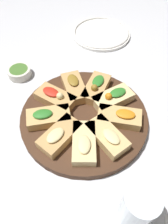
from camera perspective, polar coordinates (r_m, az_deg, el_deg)
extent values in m
plane|color=silver|center=(0.58, 0.00, -2.08)|extent=(3.00, 3.00, 0.00)
cylinder|color=#422819|center=(0.58, 0.00, -1.45)|extent=(0.33, 0.33, 0.02)
cube|color=tan|center=(0.55, -9.17, -1.36)|extent=(0.11, 0.11, 0.03)
ellipsoid|color=#2D7A28|center=(0.54, -10.81, -0.48)|extent=(0.05, 0.05, 0.01)
cube|color=tan|center=(0.52, -6.29, -6.07)|extent=(0.07, 0.11, 0.03)
ellipsoid|color=beige|center=(0.50, -7.51, -6.04)|extent=(0.03, 0.05, 0.01)
cube|color=#E5C689|center=(0.51, 0.01, -8.05)|extent=(0.10, 0.12, 0.03)
ellipsoid|color=beige|center=(0.48, 0.01, -8.42)|extent=(0.05, 0.06, 0.01)
cube|color=#DBB775|center=(0.52, 5.98, -6.29)|extent=(0.12, 0.09, 0.03)
ellipsoid|color=beige|center=(0.50, 7.15, -6.30)|extent=(0.05, 0.04, 0.01)
cube|color=tan|center=(0.55, 9.17, -1.38)|extent=(0.12, 0.09, 0.03)
ellipsoid|color=orange|center=(0.54, 10.80, -0.50)|extent=(0.05, 0.04, 0.01)
cube|color=#E5C689|center=(0.59, 7.56, 3.47)|extent=(0.10, 0.12, 0.03)
ellipsoid|color=#2D7A28|center=(0.58, 8.81, 5.08)|extent=(0.05, 0.06, 0.01)
sphere|color=orange|center=(0.57, 6.42, 4.08)|extent=(0.02, 0.02, 0.02)
cube|color=tan|center=(0.61, 3.20, 6.16)|extent=(0.07, 0.11, 0.03)
ellipsoid|color=#2D7A28|center=(0.61, 3.72, 8.13)|extent=(0.04, 0.05, 0.01)
sphere|color=olive|center=(0.59, 2.73, 6.35)|extent=(0.02, 0.02, 0.02)
cube|color=tan|center=(0.61, -2.51, 6.34)|extent=(0.12, 0.11, 0.03)
ellipsoid|color=olive|center=(0.61, -2.91, 8.33)|extent=(0.05, 0.05, 0.01)
cube|color=tan|center=(0.59, -7.36, 3.68)|extent=(0.11, 0.05, 0.03)
ellipsoid|color=red|center=(0.59, -8.58, 5.32)|extent=(0.05, 0.03, 0.01)
sphere|color=beige|center=(0.57, -6.26, 4.26)|extent=(0.02, 0.02, 0.02)
cylinder|color=white|center=(0.88, 4.47, 19.73)|extent=(0.22, 0.22, 0.01)
torus|color=white|center=(0.87, 4.50, 20.12)|extent=(0.21, 0.21, 0.01)
cylinder|color=silver|center=(0.45, 13.90, -22.93)|extent=(0.07, 0.07, 0.10)
cylinder|color=silver|center=(0.72, -16.51, 9.93)|extent=(0.07, 0.07, 0.03)
cylinder|color=#4C7A33|center=(0.71, -16.71, 10.57)|extent=(0.06, 0.06, 0.00)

